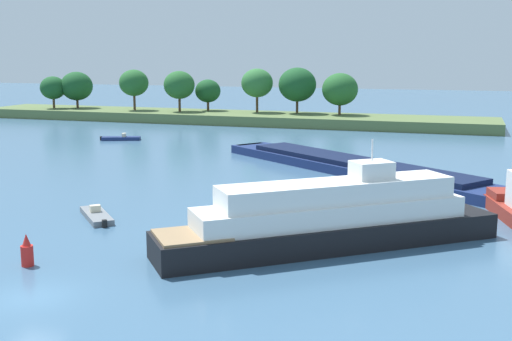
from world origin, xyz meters
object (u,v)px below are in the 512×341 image
object	(u,v)px
channel_buoy_red	(27,252)
white_riverboat	(332,219)
small_motorboat	(121,138)
fishing_skiff	(97,215)
cargo_barge	(375,169)

from	to	relation	value
channel_buoy_red	white_riverboat	bearing A→B (deg)	29.57
small_motorboat	white_riverboat	size ratio (longest dim) A/B	0.28
fishing_skiff	cargo_barge	bearing A→B (deg)	52.59
cargo_barge	small_motorboat	bearing A→B (deg)	155.99
cargo_barge	channel_buoy_red	distance (m)	36.60
small_motorboat	channel_buoy_red	size ratio (longest dim) A/B	2.91
fishing_skiff	channel_buoy_red	world-z (taller)	channel_buoy_red
cargo_barge	channel_buoy_red	size ratio (longest dim) A/B	18.97
white_riverboat	fishing_skiff	size ratio (longest dim) A/B	4.12
cargo_barge	channel_buoy_red	xyz separation A→B (m)	(-15.24, -33.27, 0.02)
small_motorboat	white_riverboat	distance (m)	56.18
white_riverboat	fishing_skiff	xyz separation A→B (m)	(-17.88, 1.67, -1.59)
fishing_skiff	channel_buoy_red	size ratio (longest dim) A/B	2.56
cargo_barge	fishing_skiff	world-z (taller)	cargo_barge
fishing_skiff	small_motorboat	bearing A→B (deg)	117.35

